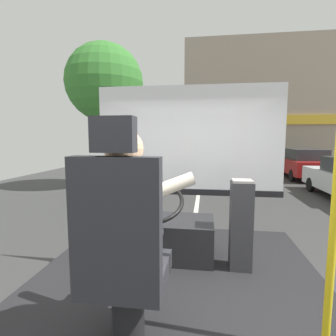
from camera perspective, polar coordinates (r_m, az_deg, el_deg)
ground at (r=10.98m, az=6.79°, el=-3.86°), size 18.00×44.00×0.06m
bus_floor at (r=2.58m, az=1.25°, el=-31.97°), size 2.60×3.20×0.70m
driver_seat at (r=1.61m, az=-9.71°, el=-17.93°), size 0.48×0.48×1.36m
bus_driver at (r=1.63m, az=-8.74°, el=-9.71°), size 0.81×0.57×0.80m
steering_console at (r=2.89m, az=-1.58°, el=-14.28°), size 1.10×1.00×0.83m
fare_box at (r=2.68m, az=15.37°, el=-11.65°), size 0.20×0.21×0.86m
windshield_panel at (r=3.63m, az=4.39°, el=3.26°), size 2.50×0.08×1.48m
street_tree at (r=10.74m, az=-13.46°, el=17.22°), size 2.89×2.89×5.45m
shop_building at (r=21.66m, az=21.15°, el=12.17°), size 12.42×5.81×8.46m
parked_car_red at (r=14.43m, az=26.89°, el=0.99°), size 1.79×4.12×1.42m
parked_car_green at (r=18.64m, az=21.41°, el=2.19°), size 1.83×4.23×1.31m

